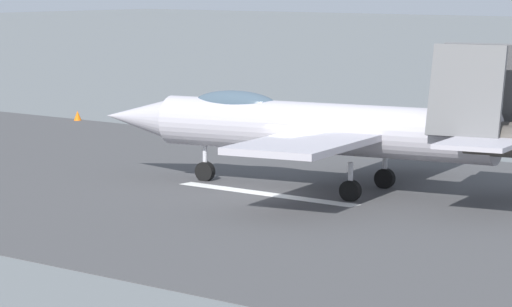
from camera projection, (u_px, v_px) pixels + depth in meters
The scene contains 5 objects.
ground_plane at pixel (282, 197), 47.08m from camera, with size 400.00×400.00×0.00m, color slate.
runway_strip at pixel (282, 196), 47.07m from camera, with size 240.00×26.00×0.02m.
fighter_jet at pixel (322, 126), 48.03m from camera, with size 18.21×13.82×5.62m.
marker_cone_mid at pixel (346, 142), 60.51m from camera, with size 0.44×0.44×0.55m, color orange.
marker_cone_far at pixel (78, 116), 71.92m from camera, with size 0.44×0.44×0.55m, color orange.
Camera 1 is at (-28.65, 36.56, 7.90)m, focal length 91.21 mm.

